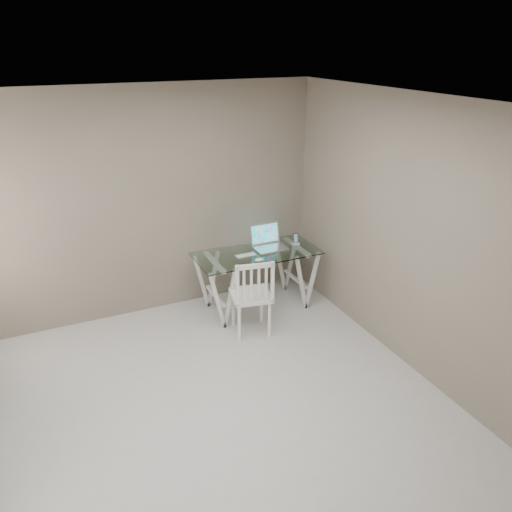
{
  "coord_description": "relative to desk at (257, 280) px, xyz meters",
  "views": [
    {
      "loc": [
        -1.26,
        -3.3,
        3.13
      ],
      "look_at": [
        0.93,
        1.42,
        0.85
      ],
      "focal_mm": 35.0,
      "sensor_mm": 36.0,
      "label": 1
    }
  ],
  "objects": [
    {
      "name": "room",
      "position": [
        -1.14,
        -1.7,
        1.33
      ],
      "size": [
        4.5,
        4.52,
        2.71
      ],
      "color": "#AFACA7",
      "rests_on": "ground"
    },
    {
      "name": "desk",
      "position": [
        0.0,
        0.0,
        0.0
      ],
      "size": [
        1.5,
        0.7,
        0.75
      ],
      "color": "silver",
      "rests_on": "ground"
    },
    {
      "name": "chair",
      "position": [
        -0.31,
        -0.55,
        0.14
      ],
      "size": [
        0.5,
        0.5,
        0.94
      ],
      "rotation": [
        0.0,
        0.0,
        -0.19
      ],
      "color": "white",
      "rests_on": "ground"
    },
    {
      "name": "laptop",
      "position": [
        0.21,
        0.11,
        0.43
      ],
      "size": [
        0.39,
        0.33,
        0.27
      ],
      "color": "silver",
      "rests_on": "desk"
    },
    {
      "name": "keyboard",
      "position": [
        -0.16,
        -0.02,
        0.37
      ],
      "size": [
        0.25,
        0.11,
        0.01
      ],
      "primitive_type": "cube",
      "color": "silver",
      "rests_on": "desk"
    },
    {
      "name": "mouse",
      "position": [
        -0.08,
        -0.24,
        0.38
      ],
      "size": [
        0.11,
        0.07,
        0.04
      ],
      "primitive_type": "ellipsoid",
      "color": "white",
      "rests_on": "desk"
    },
    {
      "name": "phone_dock",
      "position": [
        0.56,
        0.05,
        0.4
      ],
      "size": [
        0.08,
        0.08,
        0.14
      ],
      "color": "white",
      "rests_on": "desk"
    }
  ]
}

